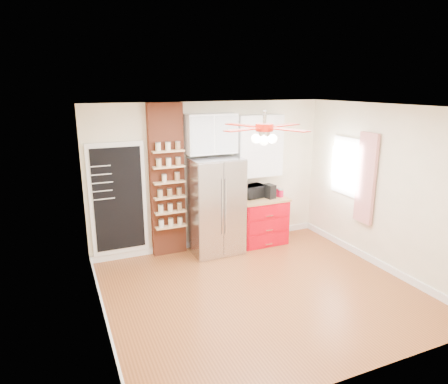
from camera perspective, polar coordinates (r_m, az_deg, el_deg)
name	(u,v)px	position (r m, az deg, el deg)	size (l,w,h in m)	color
floor	(260,291)	(6.18, 5.18, -13.86)	(4.50, 4.50, 0.00)	#945325
ceiling	(265,107)	(5.42, 5.87, 12.01)	(4.50, 4.50, 0.00)	white
wall_back	(210,176)	(7.40, -1.96, 2.33)	(4.50, 0.02, 2.70)	#FBEECA
wall_front	(362,260)	(4.13, 19.13, -9.13)	(4.50, 0.02, 2.70)	#FBEECA
wall_left	(96,226)	(5.01, -17.75, -4.68)	(0.02, 4.00, 2.70)	#FBEECA
wall_right	(384,189)	(6.99, 21.90, 0.46)	(0.02, 4.00, 2.70)	#FBEECA
chalkboard	(118,199)	(7.01, -14.86, -1.02)	(0.95, 0.05, 1.95)	white
brick_pillar	(167,181)	(7.07, -8.14, 1.58)	(0.60, 0.16, 2.70)	brown
fridge	(216,206)	(7.18, -1.21, -2.00)	(0.90, 0.70, 1.75)	silver
upper_glass_cabinet	(211,134)	(7.09, -1.87, 8.33)	(0.90, 0.35, 0.70)	white
red_cabinet	(261,220)	(7.75, 5.34, -4.05)	(0.94, 0.64, 0.90)	red
upper_shelf_unit	(259,146)	(7.56, 4.98, 6.59)	(0.90, 0.30, 1.15)	white
window	(347,167)	(7.57, 17.17, 3.50)	(0.04, 0.75, 1.05)	white
curtain	(366,178)	(7.16, 19.62, 1.83)	(0.06, 0.40, 1.55)	red
ceiling_fan	(264,128)	(5.44, 5.79, 9.10)	(1.40, 1.40, 0.44)	silver
toaster_oven	(253,191)	(7.60, 4.22, 0.09)	(0.44, 0.30, 0.24)	black
coffee_maker	(270,191)	(7.60, 6.54, 0.10)	(0.15, 0.22, 0.26)	black
canister_left	(281,193)	(7.72, 8.09, -0.20)	(0.11, 0.11, 0.14)	red
canister_right	(278,192)	(7.76, 7.67, -0.04)	(0.10, 0.10, 0.15)	#A5091F
pantry_jar_oats	(164,178)	(6.89, -8.54, 1.93)	(0.08, 0.08, 0.13)	beige
pantry_jar_beans	(177,177)	(6.96, -6.71, 2.19)	(0.09, 0.09, 0.14)	#96714C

